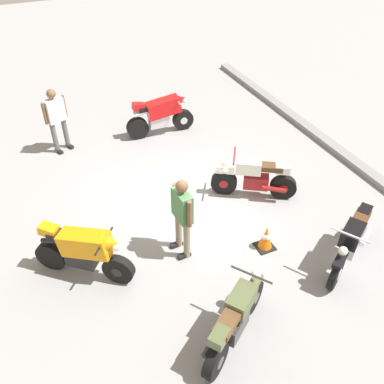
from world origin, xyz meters
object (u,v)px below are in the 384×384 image
Objects in this scene: motorcycle_black_cruiser at (351,241)px; traffic_cone at (266,238)px; motorcycle_red_sportbike at (161,114)px; person_in_green_shirt at (182,213)px; motorcycle_cream_vintage at (255,178)px; motorcycle_olive_vintage at (235,319)px; person_in_white_shirt at (56,116)px; motorcycle_orange_sportbike at (83,251)px.

motorcycle_black_cruiser is 3.47× the size of traffic_cone.
motorcycle_red_sportbike is 1.13× the size of person_in_green_shirt.
traffic_cone is at bearing 154.65° from person_in_green_shirt.
motorcycle_cream_vintage is 0.89× the size of motorcycle_red_sportbike.
motorcycle_cream_vintage is 1.00× the size of person_in_green_shirt.
traffic_cone is (5.11, 0.28, -0.33)m from motorcycle_red_sportbike.
person_in_green_shirt reaches higher than traffic_cone.
traffic_cone is (0.59, 1.54, -0.74)m from person_in_green_shirt.
motorcycle_olive_vintage is at bearing 85.24° from person_in_green_shirt.
motorcycle_red_sportbike is 2.79m from person_in_white_shirt.
motorcycle_olive_vintage is 2.19m from person_in_green_shirt.
person_in_white_shirt is at bearing -14.47° from motorcycle_cream_vintage.
motorcycle_black_cruiser is at bearing 135.52° from motorcycle_cream_vintage.
motorcycle_red_sportbike is (-6.65, 1.27, 0.11)m from motorcycle_olive_vintage.
motorcycle_black_cruiser is at bearing 19.47° from motorcycle_orange_sportbike.
traffic_cone is (1.55, -0.64, -0.23)m from motorcycle_cream_vintage.
motorcycle_black_cruiser is at bearing -23.69° from motorcycle_olive_vintage.
motorcycle_red_sportbike reaches higher than motorcycle_olive_vintage.
person_in_white_shirt is (-6.34, -4.28, 0.47)m from motorcycle_black_cruiser.
traffic_cone is at bearing 26.84° from motorcycle_orange_sportbike.
motorcycle_black_cruiser is 1.06× the size of person_in_white_shirt.
motorcycle_cream_vintage is at bearing 18.95° from motorcycle_olive_vintage.
motorcycle_black_cruiser is at bearing -73.14° from motorcycle_red_sportbike.
motorcycle_red_sportbike is (-3.55, -0.93, 0.11)m from motorcycle_cream_vintage.
motorcycle_cream_vintage reaches higher than traffic_cone.
person_in_white_shirt is at bearing 66.29° from motorcycle_olive_vintage.
motorcycle_olive_vintage reaches higher than traffic_cone.
person_in_green_shirt is at bearing 55.58° from motorcycle_cream_vintage.
motorcycle_olive_vintage is 0.96× the size of motorcycle_cream_vintage.
motorcycle_orange_sportbike is 0.93× the size of motorcycle_cream_vintage.
motorcycle_olive_vintage is 3.80m from motorcycle_cream_vintage.
motorcycle_black_cruiser is 6.25m from motorcycle_red_sportbike.
motorcycle_olive_vintage is at bearing -11.60° from motorcycle_orange_sportbike.
motorcycle_orange_sportbike is 1.92m from person_in_green_shirt.
person_in_green_shirt is at bearing 53.97° from motorcycle_olive_vintage.
motorcycle_red_sportbike is at bearing -176.82° from traffic_cone.
person_in_green_shirt is (0.20, 1.87, 0.40)m from motorcycle_orange_sportbike.
person_in_white_shirt is (-6.93, -1.47, 0.51)m from motorcycle_olive_vintage.
person_in_white_shirt is 6.22m from traffic_cone.
motorcycle_cream_vintage is 0.95× the size of motorcycle_black_cruiser.
motorcycle_orange_sportbike is 4.98m from motorcycle_black_cruiser.
motorcycle_orange_sportbike reaches higher than motorcycle_cream_vintage.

